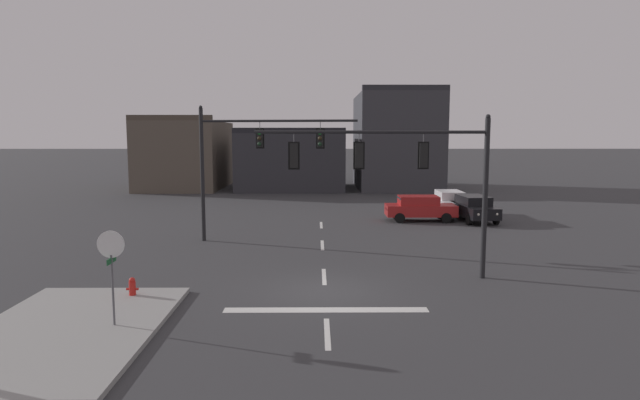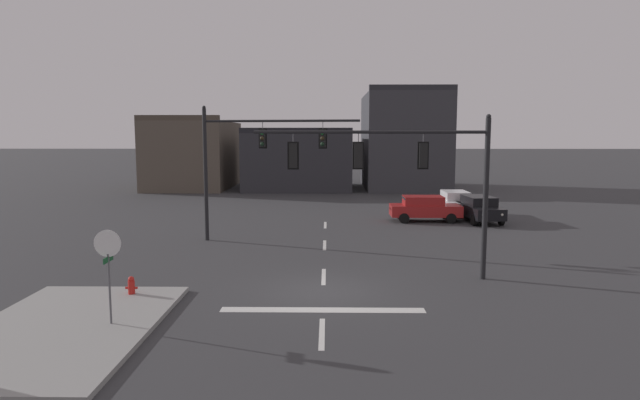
% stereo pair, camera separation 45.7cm
% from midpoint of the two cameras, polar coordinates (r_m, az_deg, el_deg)
% --- Properties ---
extents(ground_plane, '(400.00, 400.00, 0.00)m').
position_cam_midpoint_polar(ground_plane, '(19.06, 1.04, -9.69)').
color(ground_plane, '#353538').
extents(sidewalk_near_corner, '(5.00, 8.00, 0.15)m').
position_cam_midpoint_polar(sidewalk_near_corner, '(16.84, -24.97, -12.34)').
color(sidewalk_near_corner, gray).
rests_on(sidewalk_near_corner, ground).
extents(stop_bar_paint, '(6.40, 0.50, 0.01)m').
position_cam_midpoint_polar(stop_bar_paint, '(17.15, 1.06, -11.58)').
color(stop_bar_paint, silver).
rests_on(stop_bar_paint, ground).
extents(lane_centreline, '(0.16, 26.40, 0.01)m').
position_cam_midpoint_polar(lane_centreline, '(20.98, 1.02, -8.12)').
color(lane_centreline, silver).
rests_on(lane_centreline, ground).
extents(signal_mast_near_side, '(8.72, 0.54, 6.21)m').
position_cam_midpoint_polar(signal_mast_near_side, '(20.23, 9.93, 3.48)').
color(signal_mast_near_side, black).
rests_on(signal_mast_near_side, ground).
extents(signal_mast_far_side, '(7.95, 1.26, 6.93)m').
position_cam_midpoint_polar(signal_mast_far_side, '(27.40, -7.07, 5.09)').
color(signal_mast_far_side, black).
rests_on(signal_mast_far_side, ground).
extents(stop_sign, '(0.76, 0.64, 2.83)m').
position_cam_midpoint_polar(stop_sign, '(16.06, -20.80, -5.39)').
color(stop_sign, '#56565B').
rests_on(stop_sign, ground).
extents(car_lot_nearside, '(4.47, 1.94, 1.61)m').
position_cam_midpoint_polar(car_lot_nearside, '(34.72, 11.41, -0.83)').
color(car_lot_nearside, '#A81E1E').
rests_on(car_lot_nearside, ground).
extents(car_lot_middle, '(1.95, 4.47, 1.61)m').
position_cam_midpoint_polar(car_lot_middle, '(38.15, 14.51, -0.23)').
color(car_lot_middle, silver).
rests_on(car_lot_middle, ground).
extents(car_lot_farside, '(2.22, 4.57, 1.61)m').
position_cam_midpoint_polar(car_lot_farside, '(35.48, 16.87, -0.83)').
color(car_lot_farside, black).
rests_on(car_lot_farside, ground).
extents(fire_hydrant, '(0.40, 0.30, 0.75)m').
position_cam_midpoint_polar(fire_hydrant, '(19.22, -18.71, -8.89)').
color(fire_hydrant, red).
rests_on(fire_hydrant, ground).
extents(building_row, '(29.75, 12.68, 10.03)m').
position_cam_midpoint_polar(building_row, '(55.80, -0.86, 5.22)').
color(building_row, brown).
rests_on(building_row, ground).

